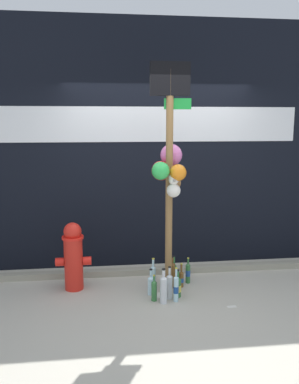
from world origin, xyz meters
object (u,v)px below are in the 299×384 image
bottle_0 (169,286)px  bottle_8 (181,278)px  bottle_2 (151,284)px  bottle_5 (176,288)px  bottle_3 (188,273)px  bottle_10 (178,287)px  fire_hydrant (73,256)px  bottle_7 (164,289)px  bottle_4 (172,274)px  bottle_1 (153,276)px  bottle_9 (154,290)px  bottle_6 (174,272)px  memorial_post (169,159)px

bottle_0 → bottle_8: bottle_0 is taller
bottle_2 → bottle_5: (0.26, -0.21, 0.03)m
bottle_3 → bottle_10: bottle_3 is taller
fire_hydrant → bottle_7: bearing=-27.0°
bottle_3 → bottle_4: 0.25m
bottle_1 → bottle_4: 0.23m
fire_hydrant → bottle_8: fire_hydrant is taller
bottle_7 → bottle_8: size_ratio=1.34×
bottle_0 → bottle_4: size_ratio=0.97×
bottle_5 → bottle_9: bearing=168.6°
bottle_0 → bottle_10: size_ratio=1.18×
bottle_6 → bottle_9: bearing=-122.8°
bottle_3 → bottle_8: (-0.11, -0.11, -0.02)m
fire_hydrant → bottle_10: fire_hydrant is taller
bottle_10 → bottle_1: bearing=131.4°
memorial_post → bottle_8: memorial_post is taller
bottle_0 → bottle_1: 0.35m
fire_hydrant → bottle_3: fire_hydrant is taller
bottle_4 → bottle_7: 0.45m
bottle_0 → bottle_5: bearing=-53.9°
memorial_post → bottle_6: (0.11, 0.23, -1.45)m
bottle_3 → bottle_7: size_ratio=0.82×
bottle_2 → bottle_5: 0.34m
bottle_3 → bottle_8: bearing=-133.7°
bottle_8 → bottle_10: bottle_10 is taller
bottle_2 → bottle_4: bearing=31.8°
bottle_4 → bottle_9: (-0.27, -0.34, -0.04)m
bottle_5 → bottle_10: 0.13m
bottle_1 → bottle_4: size_ratio=0.94×
fire_hydrant → bottle_3: 1.43m
bottle_5 → bottle_7: bottle_7 is taller
bottle_0 → bottle_5: (0.06, -0.08, 0.00)m
bottle_0 → bottle_2: bottle_0 is taller
bottle_1 → bottle_10: bearing=-48.6°
fire_hydrant → bottle_6: bearing=2.3°
bottle_0 → bottle_3: bearing=53.6°
bottle_6 → bottle_7: size_ratio=0.86×
fire_hydrant → bottle_5: size_ratio=2.07×
bottle_3 → bottle_5: (-0.25, -0.50, 0.02)m
fire_hydrant → bottle_5: 1.29m
bottle_8 → bottle_2: bearing=-156.3°
bottle_2 → bottle_3: size_ratio=0.96×
bottle_6 → bottle_5: bearing=-97.9°
bottle_6 → bottle_4: bearing=-108.6°
memorial_post → bottle_6: 1.47m
bottle_7 → bottle_4: bearing=67.8°
bottle_4 → bottle_7: bearing=-112.2°
bottle_3 → fire_hydrant: bearing=-179.6°
memorial_post → bottle_4: memorial_post is taller
fire_hydrant → bottle_1: fire_hydrant is taller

